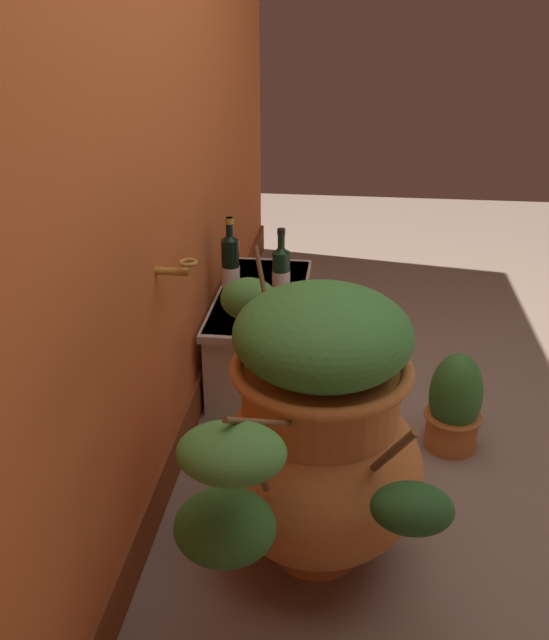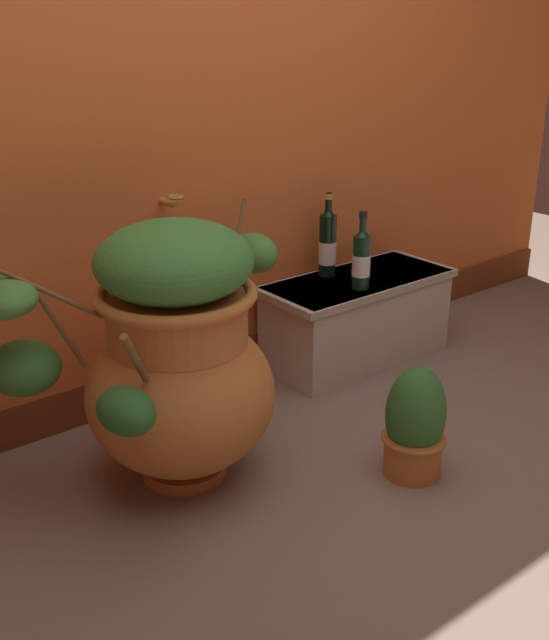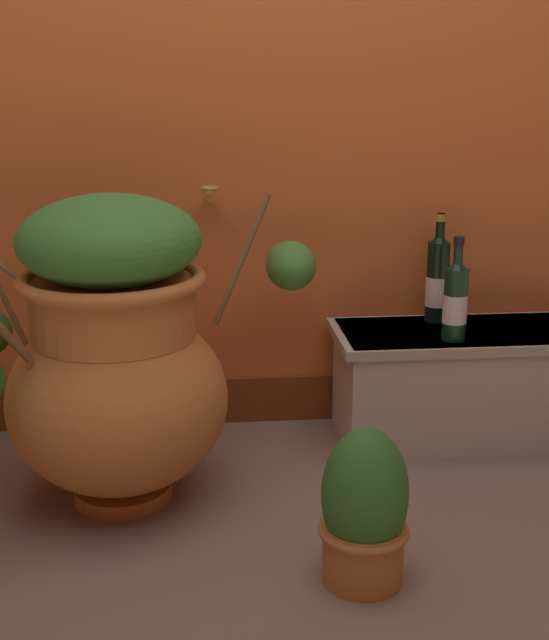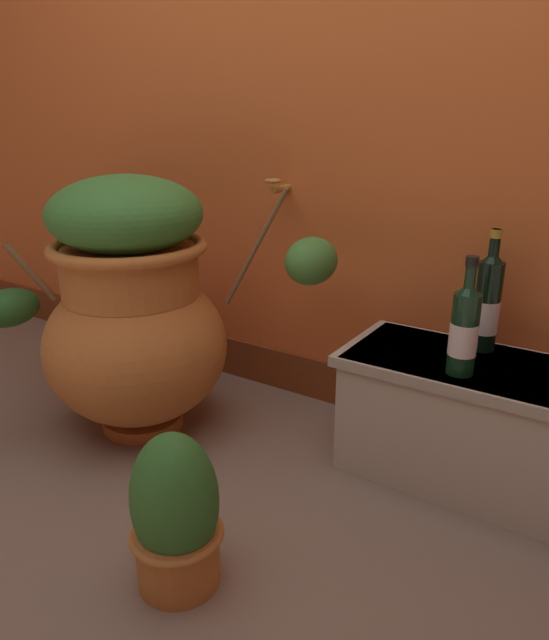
{
  "view_description": "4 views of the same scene",
  "coord_description": "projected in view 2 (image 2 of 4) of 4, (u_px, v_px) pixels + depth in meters",
  "views": [
    {
      "loc": [
        -2.02,
        0.53,
        1.53
      ],
      "look_at": [
        0.14,
        0.78,
        0.49
      ],
      "focal_mm": 39.73,
      "sensor_mm": 36.0,
      "label": 1
    },
    {
      "loc": [
        -1.49,
        -1.25,
        1.39
      ],
      "look_at": [
        0.11,
        0.76,
        0.36
      ],
      "focal_mm": 43.14,
      "sensor_mm": 36.0,
      "label": 2
    },
    {
      "loc": [
        -0.19,
        -1.51,
        1.11
      ],
      "look_at": [
        0.04,
        0.78,
        0.44
      ],
      "focal_mm": 46.73,
      "sensor_mm": 36.0,
      "label": 3
    },
    {
      "loc": [
        0.93,
        -0.6,
        0.99
      ],
      "look_at": [
        0.03,
        0.76,
        0.41
      ],
      "focal_mm": 32.12,
      "sensor_mm": 36.0,
      "label": 4
    }
  ],
  "objects": [
    {
      "name": "ground_plane",
      "position": [
        405.0,
        513.0,
        2.29
      ],
      "size": [
        7.0,
        7.0,
        0.0
      ],
      "primitive_type": "plane",
      "color": "#7A6656"
    },
    {
      "name": "back_wall",
      "position": [
        172.0,
        42.0,
        2.68
      ],
      "size": [
        4.4,
        0.33,
        2.6
      ],
      "color": "#D6662D",
      "rests_on": "ground_plane"
    },
    {
      "name": "terracotta_urn",
      "position": [
        173.0,
        357.0,
        2.33
      ],
      "size": [
        1.12,
        0.69,
        0.84
      ],
      "color": "#C17033",
      "rests_on": "ground_plane"
    },
    {
      "name": "stone_ledge",
      "position": [
        357.0,
        315.0,
        3.25
      ],
      "size": [
        0.84,
        0.37,
        0.36
      ],
      "color": "beige",
      "rests_on": "ground_plane"
    },
    {
      "name": "wine_bottle_left",
      "position": [
        361.0,
        258.0,
        3.02
      ],
      "size": [
        0.07,
        0.07,
        0.31
      ],
      "color": "black",
      "rests_on": "stone_ledge"
    },
    {
      "name": "wine_bottle_middle",
      "position": [
        328.0,
        242.0,
        3.17
      ],
      "size": [
        0.07,
        0.07,
        0.35
      ],
      "color": "black",
      "rests_on": "stone_ledge"
    },
    {
      "name": "potted_shrub",
      "position": [
        415.0,
        426.0,
        2.43
      ],
      "size": [
        0.21,
        0.21,
        0.37
      ],
      "color": "#C17033",
      "rests_on": "ground_plane"
    }
  ]
}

